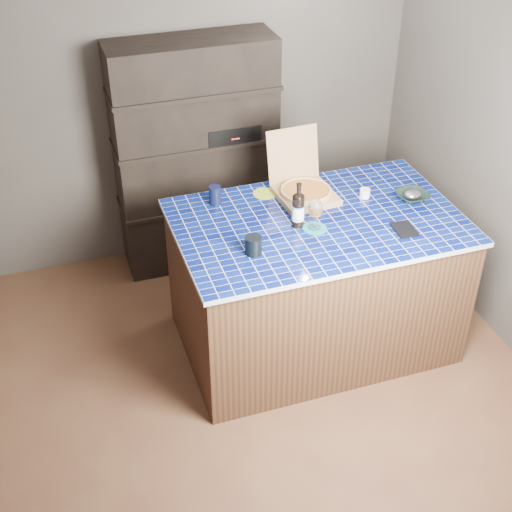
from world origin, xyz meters
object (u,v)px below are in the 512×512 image
object	(u,v)px
mead_bottle	(298,210)
wine_glass	(316,209)
pizza_box	(304,189)
dvd_case	(404,229)
bowl	(412,196)
kitchen_island	(315,283)

from	to	relation	value
mead_bottle	wine_glass	world-z (taller)	mead_bottle
pizza_box	dvd_case	world-z (taller)	pizza_box
pizza_box	mead_bottle	bearing A→B (deg)	-120.99
pizza_box	dvd_case	distance (m)	0.73
mead_bottle	bowl	size ratio (longest dim) A/B	1.44
wine_glass	bowl	distance (m)	0.76
kitchen_island	bowl	distance (m)	0.86
pizza_box	mead_bottle	size ratio (longest dim) A/B	1.54
kitchen_island	pizza_box	size ratio (longest dim) A/B	3.90
kitchen_island	bowl	size ratio (longest dim) A/B	8.65
pizza_box	wine_glass	xyz separation A→B (m)	(-0.08, -0.39, 0.09)
dvd_case	kitchen_island	bearing A→B (deg)	152.62
mead_bottle	pizza_box	bearing A→B (deg)	62.17
pizza_box	dvd_case	xyz separation A→B (m)	(0.44, -0.58, -0.05)
mead_bottle	wine_glass	distance (m)	0.11
wine_glass	dvd_case	bearing A→B (deg)	-20.19
wine_glass	kitchen_island	bearing A→B (deg)	54.15
bowl	kitchen_island	bearing A→B (deg)	-176.74
pizza_box	wine_glass	distance (m)	0.41
kitchen_island	mead_bottle	size ratio (longest dim) A/B	6.01
wine_glass	dvd_case	size ratio (longest dim) A/B	1.16
kitchen_island	dvd_case	size ratio (longest dim) A/B	10.34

